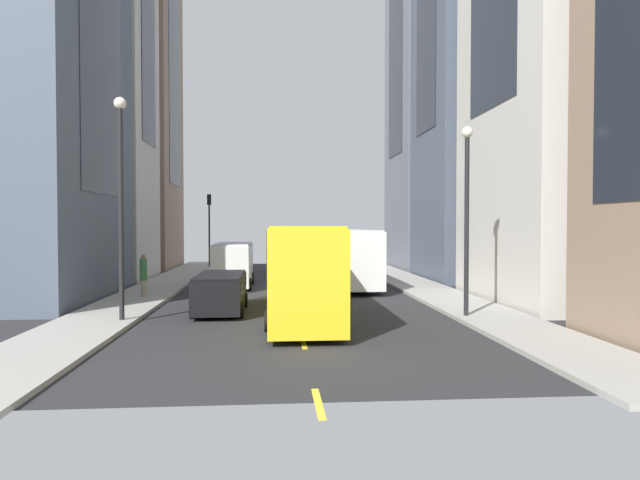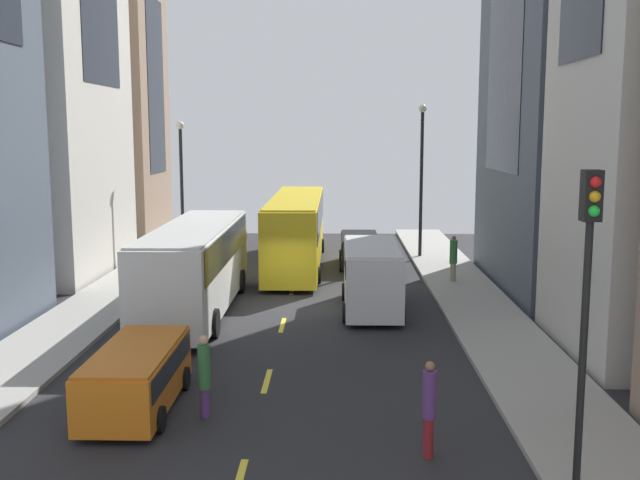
{
  "view_description": "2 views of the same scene",
  "coord_description": "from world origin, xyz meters",
  "px_view_note": "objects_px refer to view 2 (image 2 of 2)",
  "views": [
    {
      "loc": [
        0.88,
        32.27,
        3.61
      ],
      "look_at": [
        -1.87,
        -1.61,
        2.73
      ],
      "focal_mm": 31.58,
      "sensor_mm": 36.0,
      "label": 1
    },
    {
      "loc": [
        1.92,
        -28.89,
        6.92
      ],
      "look_at": [
        1.25,
        1.44,
        2.44
      ],
      "focal_mm": 41.82,
      "sensor_mm": 36.0,
      "label": 2
    }
  ],
  "objects_px": {
    "car_black_1": "(360,248)",
    "city_bus_white": "(195,261)",
    "streetcar_yellow": "(296,225)",
    "delivery_van_white": "(372,273)",
    "car_orange_0": "(136,373)",
    "pedestrian_crossing_near": "(204,374)",
    "pedestrian_walking_far": "(429,406)",
    "pedestrian_crossing_mid": "(453,257)",
    "traffic_light_near_corner": "(587,276)"
  },
  "relations": [
    {
      "from": "pedestrian_crossing_mid",
      "to": "pedestrian_crossing_near",
      "type": "bearing_deg",
      "value": -41.48
    },
    {
      "from": "pedestrian_walking_far",
      "to": "traffic_light_near_corner",
      "type": "distance_m",
      "value": 4.55
    },
    {
      "from": "streetcar_yellow",
      "to": "car_orange_0",
      "type": "relative_size",
      "value": 3.02
    },
    {
      "from": "car_orange_0",
      "to": "pedestrian_crossing_near",
      "type": "xyz_separation_m",
      "value": [
        1.79,
        -0.47,
        0.16
      ]
    },
    {
      "from": "car_black_1",
      "to": "city_bus_white",
      "type": "bearing_deg",
      "value": -123.47
    },
    {
      "from": "car_black_1",
      "to": "pedestrian_crossing_mid",
      "type": "relative_size",
      "value": 2.29
    },
    {
      "from": "city_bus_white",
      "to": "pedestrian_walking_far",
      "type": "distance_m",
      "value": 14.65
    },
    {
      "from": "city_bus_white",
      "to": "pedestrian_walking_far",
      "type": "height_order",
      "value": "city_bus_white"
    },
    {
      "from": "car_black_1",
      "to": "car_orange_0",
      "type": "bearing_deg",
      "value": -107.22
    },
    {
      "from": "streetcar_yellow",
      "to": "car_orange_0",
      "type": "distance_m",
      "value": 20.23
    },
    {
      "from": "streetcar_yellow",
      "to": "pedestrian_crossing_near",
      "type": "xyz_separation_m",
      "value": [
        -1.13,
        -20.45,
        -1.04
      ]
    },
    {
      "from": "delivery_van_white",
      "to": "pedestrian_crossing_near",
      "type": "xyz_separation_m",
      "value": [
        -4.54,
        -10.81,
        -0.43
      ]
    },
    {
      "from": "delivery_van_white",
      "to": "car_black_1",
      "type": "xyz_separation_m",
      "value": [
        -0.16,
        9.57,
        -0.57
      ]
    },
    {
      "from": "pedestrian_walking_far",
      "to": "pedestrian_crossing_near",
      "type": "relative_size",
      "value": 1.04
    },
    {
      "from": "pedestrian_walking_far",
      "to": "traffic_light_near_corner",
      "type": "xyz_separation_m",
      "value": [
        2.48,
        -2.04,
        3.22
      ]
    },
    {
      "from": "traffic_light_near_corner",
      "to": "city_bus_white",
      "type": "bearing_deg",
      "value": 123.72
    },
    {
      "from": "car_black_1",
      "to": "traffic_light_near_corner",
      "type": "relative_size",
      "value": 0.78
    },
    {
      "from": "delivery_van_white",
      "to": "pedestrian_walking_far",
      "type": "bearing_deg",
      "value": -87.31
    },
    {
      "from": "traffic_light_near_corner",
      "to": "car_orange_0",
      "type": "bearing_deg",
      "value": 153.46
    },
    {
      "from": "car_black_1",
      "to": "traffic_light_near_corner",
      "type": "height_order",
      "value": "traffic_light_near_corner"
    },
    {
      "from": "pedestrian_crossing_near",
      "to": "traffic_light_near_corner",
      "type": "xyz_separation_m",
      "value": [
        7.63,
        -4.24,
        3.28
      ]
    },
    {
      "from": "car_black_1",
      "to": "pedestrian_crossing_near",
      "type": "relative_size",
      "value": 2.32
    },
    {
      "from": "pedestrian_crossing_near",
      "to": "pedestrian_crossing_mid",
      "type": "bearing_deg",
      "value": -60.94
    },
    {
      "from": "city_bus_white",
      "to": "streetcar_yellow",
      "type": "relative_size",
      "value": 0.81
    },
    {
      "from": "delivery_van_white",
      "to": "pedestrian_walking_far",
      "type": "xyz_separation_m",
      "value": [
        0.61,
        -13.0,
        -0.36
      ]
    },
    {
      "from": "streetcar_yellow",
      "to": "delivery_van_white",
      "type": "bearing_deg",
      "value": -70.53
    },
    {
      "from": "delivery_van_white",
      "to": "car_orange_0",
      "type": "xyz_separation_m",
      "value": [
        -6.33,
        -10.34,
        -0.59
      ]
    },
    {
      "from": "car_orange_0",
      "to": "pedestrian_crossing_mid",
      "type": "height_order",
      "value": "pedestrian_crossing_mid"
    },
    {
      "from": "pedestrian_crossing_mid",
      "to": "streetcar_yellow",
      "type": "bearing_deg",
      "value": -134.48
    },
    {
      "from": "city_bus_white",
      "to": "pedestrian_walking_far",
      "type": "relative_size",
      "value": 5.31
    },
    {
      "from": "traffic_light_near_corner",
      "to": "delivery_van_white",
      "type": "bearing_deg",
      "value": 101.6
    },
    {
      "from": "city_bus_white",
      "to": "car_orange_0",
      "type": "distance_m",
      "value": 10.06
    },
    {
      "from": "city_bus_white",
      "to": "pedestrian_crossing_near",
      "type": "bearing_deg",
      "value": -78.24
    },
    {
      "from": "streetcar_yellow",
      "to": "pedestrian_walking_far",
      "type": "distance_m",
      "value": 23.02
    },
    {
      "from": "delivery_van_white",
      "to": "traffic_light_near_corner",
      "type": "height_order",
      "value": "traffic_light_near_corner"
    },
    {
      "from": "city_bus_white",
      "to": "delivery_van_white",
      "type": "height_order",
      "value": "city_bus_white"
    },
    {
      "from": "streetcar_yellow",
      "to": "delivery_van_white",
      "type": "relative_size",
      "value": 2.42
    },
    {
      "from": "delivery_van_white",
      "to": "pedestrian_crossing_mid",
      "type": "height_order",
      "value": "delivery_van_white"
    },
    {
      "from": "streetcar_yellow",
      "to": "pedestrian_crossing_mid",
      "type": "xyz_separation_m",
      "value": [
        7.35,
        -4.39,
        -0.88
      ]
    },
    {
      "from": "car_orange_0",
      "to": "car_black_1",
      "type": "distance_m",
      "value": 20.84
    },
    {
      "from": "car_orange_0",
      "to": "traffic_light_near_corner",
      "type": "xyz_separation_m",
      "value": [
        9.42,
        -4.71,
        3.44
      ]
    },
    {
      "from": "pedestrian_walking_far",
      "to": "delivery_van_white",
      "type": "bearing_deg",
      "value": -34.25
    },
    {
      "from": "pedestrian_walking_far",
      "to": "streetcar_yellow",
      "type": "bearing_deg",
      "value": -26.87
    },
    {
      "from": "pedestrian_crossing_mid",
      "to": "traffic_light_near_corner",
      "type": "relative_size",
      "value": 0.34
    },
    {
      "from": "car_black_1",
      "to": "pedestrian_walking_far",
      "type": "xyz_separation_m",
      "value": [
        0.78,
        -22.57,
        0.21
      ]
    },
    {
      "from": "city_bus_white",
      "to": "pedestrian_walking_far",
      "type": "bearing_deg",
      "value": -59.92
    },
    {
      "from": "car_orange_0",
      "to": "streetcar_yellow",
      "type": "bearing_deg",
      "value": 81.67
    },
    {
      "from": "pedestrian_crossing_mid",
      "to": "traffic_light_near_corner",
      "type": "xyz_separation_m",
      "value": [
        -0.85,
        -20.3,
        3.12
      ]
    },
    {
      "from": "city_bus_white",
      "to": "car_black_1",
      "type": "relative_size",
      "value": 2.38
    },
    {
      "from": "city_bus_white",
      "to": "traffic_light_near_corner",
      "type": "distance_m",
      "value": 17.83
    }
  ]
}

